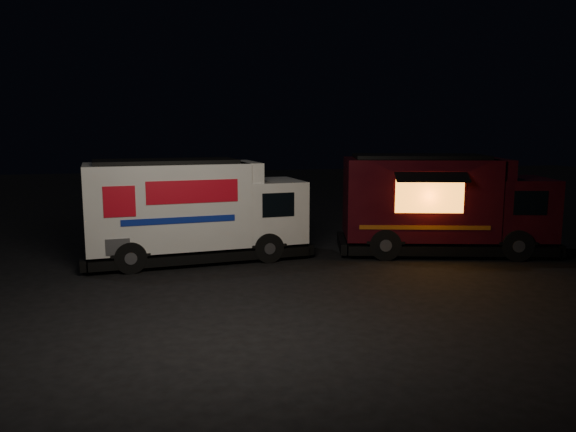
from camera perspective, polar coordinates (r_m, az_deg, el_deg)
The scene contains 3 objects.
ground at distance 14.70m, azimuth -0.58°, elevation -7.01°, with size 80.00×80.00×0.00m, color black.
white_truck at distance 17.40m, azimuth -9.19°, elevation 0.62°, with size 6.87×2.34×3.12m, color silver, non-canonical shape.
red_truck at distance 18.87m, azimuth 15.71°, elevation 1.16°, with size 6.87×2.53×3.20m, color #370A0F, non-canonical shape.
Camera 1 is at (-3.08, -13.80, 4.02)m, focal length 35.00 mm.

